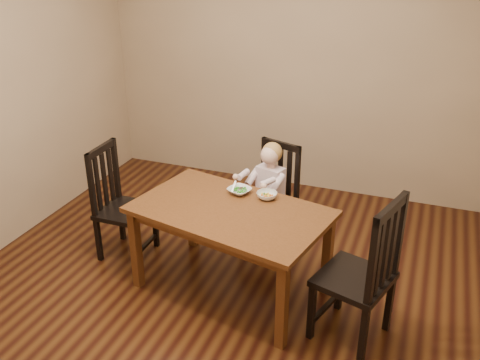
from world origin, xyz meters
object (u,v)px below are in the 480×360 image
at_px(bowl_peas, 239,191).
at_px(bowl_veg, 267,195).
at_px(dining_table, 230,219).
at_px(chair_left, 120,204).
at_px(chair_right, 362,274).
at_px(chair_child, 272,198).
at_px(toddler, 269,186).

distance_m(bowl_peas, bowl_veg, 0.22).
xyz_separation_m(dining_table, chair_left, (-1.05, 0.16, -0.15)).
distance_m(chair_right, bowl_peas, 1.15).
xyz_separation_m(chair_child, chair_left, (-1.14, -0.58, 0.02)).
bearing_deg(chair_right, toddler, 62.39).
distance_m(chair_child, toddler, 0.14).
bearing_deg(dining_table, toddler, 84.20).
relative_size(chair_left, bowl_peas, 5.68).
distance_m(toddler, bowl_veg, 0.49).
bearing_deg(chair_child, bowl_peas, 93.83).
distance_m(chair_child, chair_right, 1.32).
bearing_deg(bowl_veg, chair_child, 102.35).
bearing_deg(chair_left, chair_right, 79.27).
bearing_deg(chair_child, chair_right, 150.90).
xyz_separation_m(dining_table, chair_right, (0.99, -0.21, -0.10)).
bearing_deg(chair_child, dining_table, 100.80).
bearing_deg(bowl_peas, dining_table, -83.53).
height_order(chair_left, bowl_peas, chair_left).
bearing_deg(toddler, dining_table, 101.51).
distance_m(chair_child, bowl_veg, 0.58).
distance_m(dining_table, toddler, 0.71).
xyz_separation_m(bowl_peas, bowl_veg, (0.22, -0.01, 0.00)).
bearing_deg(toddler, chair_child, -90.00).
bearing_deg(bowl_veg, chair_right, -29.98).
distance_m(chair_child, bowl_peas, 0.57).
bearing_deg(bowl_peas, chair_child, 76.52).
bearing_deg(bowl_peas, bowl_veg, -2.64).
bearing_deg(chair_left, bowl_veg, 93.75).
xyz_separation_m(toddler, bowl_veg, (0.12, -0.45, 0.15)).
bearing_deg(chair_child, toddler, 90.00).
bearing_deg(chair_right, chair_left, 96.77).
bearing_deg(bowl_veg, bowl_peas, 177.36).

